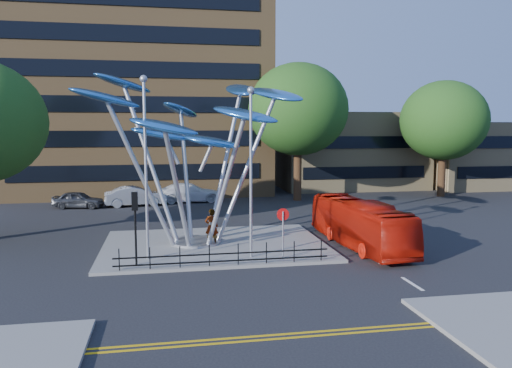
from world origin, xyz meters
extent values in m
plane|color=black|center=(0.00, 0.00, 0.00)|extent=(120.00, 120.00, 0.00)
cube|color=slate|center=(-1.00, 6.00, 0.07)|extent=(12.00, 9.00, 0.15)
cube|color=gold|center=(0.00, -6.00, 0.01)|extent=(40.00, 0.12, 0.01)
cube|color=gold|center=(0.00, -6.30, 0.01)|extent=(40.00, 0.12, 0.01)
cube|color=brown|center=(-6.00, 32.00, 15.00)|extent=(25.00, 15.00, 30.00)
cube|color=tan|center=(16.00, 30.00, 4.00)|extent=(15.00, 8.00, 8.00)
cube|color=tan|center=(30.00, 28.00, 3.50)|extent=(12.00, 8.00, 7.00)
cylinder|color=black|center=(8.00, 22.00, 2.86)|extent=(0.70, 0.70, 5.72)
ellipsoid|color=#204614|center=(8.00, 22.00, 8.06)|extent=(8.80, 8.80, 8.10)
cylinder|color=black|center=(22.00, 22.00, 2.53)|extent=(0.70, 0.70, 5.06)
ellipsoid|color=#204614|center=(22.00, 22.00, 7.13)|extent=(8.00, 8.00, 7.36)
cylinder|color=#9EA0A5|center=(-2.00, 6.50, 0.21)|extent=(2.80, 2.80, 0.12)
cylinder|color=#9EA0A5|center=(-3.20, 5.90, 4.05)|extent=(0.24, 0.24, 7.80)
ellipsoid|color=blue|center=(-6.40, 4.90, 7.95)|extent=(3.92, 2.95, 1.39)
cylinder|color=#9EA0A5|center=(-2.40, 5.50, 3.35)|extent=(0.24, 0.24, 6.40)
ellipsoid|color=blue|center=(-3.60, 3.30, 6.55)|extent=(3.47, 1.78, 1.31)
cylinder|color=#9EA0A5|center=(-1.40, 5.70, 3.65)|extent=(0.24, 0.24, 7.00)
ellipsoid|color=blue|center=(0.40, 4.10, 7.15)|extent=(3.81, 3.11, 1.36)
cylinder|color=#9EA0A5|center=(-0.80, 6.50, 4.25)|extent=(0.24, 0.24, 8.20)
ellipsoid|color=blue|center=(2.60, 6.90, 8.35)|extent=(3.52, 4.06, 1.44)
cylinder|color=#9EA0A5|center=(-1.20, 7.40, 4.45)|extent=(0.24, 0.24, 8.60)
ellipsoid|color=blue|center=(1.00, 9.40, 8.75)|extent=(2.21, 3.79, 1.39)
cylinder|color=#9EA0A5|center=(-2.20, 7.50, 3.85)|extent=(0.24, 0.24, 7.40)
ellipsoid|color=blue|center=(-2.60, 10.10, 7.55)|extent=(3.02, 3.71, 1.34)
cylinder|color=#9EA0A5|center=(-3.00, 6.90, 4.55)|extent=(0.24, 0.24, 8.80)
ellipsoid|color=blue|center=(-5.80, 8.30, 8.95)|extent=(3.88, 3.60, 1.42)
ellipsoid|color=blue|center=(-3.80, 6.70, 6.15)|extent=(3.40, 1.96, 1.13)
ellipsoid|color=blue|center=(-1.10, 6.10, 5.75)|extent=(3.39, 2.16, 1.11)
cylinder|color=#9EA0A5|center=(-4.50, 3.50, 4.40)|extent=(0.14, 0.14, 8.50)
sphere|color=#9EA0A5|center=(-4.50, 3.50, 8.77)|extent=(0.36, 0.36, 0.36)
cylinder|color=#9EA0A5|center=(0.50, 3.00, 4.15)|extent=(0.14, 0.14, 8.00)
sphere|color=#9EA0A5|center=(0.50, 3.00, 8.27)|extent=(0.36, 0.36, 0.36)
cylinder|color=black|center=(-5.00, 2.50, 1.75)|extent=(0.10, 0.10, 3.20)
cube|color=black|center=(-5.00, 2.50, 3.15)|extent=(0.28, 0.18, 0.85)
sphere|color=#FF0C0C|center=(-5.00, 2.50, 3.43)|extent=(0.18, 0.18, 0.18)
cylinder|color=#9EA0A5|center=(2.00, 2.50, 1.30)|extent=(0.08, 0.08, 2.30)
cylinder|color=red|center=(2.00, 2.53, 2.30)|extent=(0.60, 0.04, 0.60)
cube|color=white|center=(2.00, 2.55, 2.30)|extent=(0.42, 0.03, 0.10)
cylinder|color=black|center=(-5.70, 1.70, 0.65)|extent=(0.05, 0.05, 1.00)
cylinder|color=black|center=(-4.36, 1.70, 0.65)|extent=(0.05, 0.05, 1.00)
cylinder|color=black|center=(-3.01, 1.70, 0.65)|extent=(0.05, 0.05, 1.00)
cylinder|color=black|center=(-1.67, 1.70, 0.65)|extent=(0.05, 0.05, 1.00)
cylinder|color=black|center=(-0.33, 1.70, 0.65)|extent=(0.05, 0.05, 1.00)
cylinder|color=black|center=(1.01, 1.70, 0.65)|extent=(0.05, 0.05, 1.00)
cylinder|color=black|center=(2.36, 1.70, 0.65)|extent=(0.05, 0.05, 1.00)
cylinder|color=black|center=(3.70, 1.70, 0.65)|extent=(0.05, 0.05, 1.00)
cube|color=black|center=(-1.00, 1.70, 0.70)|extent=(10.00, 0.06, 0.06)
cube|color=black|center=(-1.00, 1.70, 0.35)|extent=(10.00, 0.06, 0.06)
imported|color=#B51508|center=(6.83, 4.64, 1.27)|extent=(2.74, 9.26, 2.55)
imported|color=gray|center=(-1.17, 5.93, 1.14)|extent=(0.74, 0.50, 1.97)
imported|color=#3A3C41|center=(-10.55, 21.00, 0.68)|extent=(4.20, 2.23, 1.36)
imported|color=#AEB1B6|center=(-6.05, 21.28, 0.82)|extent=(5.13, 2.35, 1.63)
imported|color=silver|center=(-1.55, 22.72, 0.82)|extent=(5.74, 2.51, 1.64)
camera|label=1|loc=(-3.60, -20.74, 6.55)|focal=35.00mm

